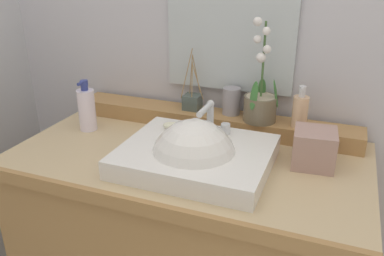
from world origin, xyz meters
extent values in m
cube|color=silver|center=(0.00, 0.43, 1.25)|extent=(2.69, 0.20, 2.50)
cube|color=tan|center=(0.00, 0.00, 0.85)|extent=(1.19, 0.64, 0.04)
cube|color=#A97C48|center=(0.00, -0.32, 0.85)|extent=(1.19, 0.02, 0.04)
cube|color=#A97C48|center=(0.00, 0.25, 0.90)|extent=(1.12, 0.12, 0.06)
cube|color=white|center=(0.05, -0.07, 0.90)|extent=(0.47, 0.39, 0.06)
sphere|color=white|center=(0.05, -0.09, 0.89)|extent=(0.27, 0.27, 0.27)
cylinder|color=silver|center=(0.05, 0.07, 0.99)|extent=(0.02, 0.02, 0.10)
cylinder|color=silver|center=(0.05, 0.01, 1.04)|extent=(0.02, 0.11, 0.02)
sphere|color=silver|center=(0.05, 0.07, 1.04)|extent=(0.03, 0.03, 0.03)
cylinder|color=silver|center=(0.00, 0.07, 0.95)|extent=(0.03, 0.03, 0.04)
cylinder|color=silver|center=(0.11, 0.07, 0.95)|extent=(0.03, 0.03, 0.04)
ellipsoid|color=beige|center=(-0.08, 0.04, 0.95)|extent=(0.07, 0.04, 0.02)
cylinder|color=#6C6049|center=(0.19, 0.23, 0.98)|extent=(0.12, 0.12, 0.09)
cylinder|color=tan|center=(0.19, 0.23, 1.02)|extent=(0.10, 0.10, 0.01)
cylinder|color=#476B38|center=(0.19, 0.23, 1.16)|extent=(0.01, 0.01, 0.26)
ellipsoid|color=#387033|center=(0.17, 0.18, 1.04)|extent=(0.04, 0.04, 0.10)
ellipsoid|color=#387033|center=(0.24, 0.23, 1.04)|extent=(0.03, 0.03, 0.10)
ellipsoid|color=#387033|center=(0.18, 0.27, 1.04)|extent=(0.03, 0.03, 0.08)
sphere|color=white|center=(0.19, 0.21, 1.17)|extent=(0.03, 0.03, 0.03)
sphere|color=white|center=(0.20, 0.21, 1.20)|extent=(0.03, 0.03, 0.03)
sphere|color=white|center=(0.17, 0.22, 1.23)|extent=(0.03, 0.03, 0.03)
sphere|color=white|center=(0.20, 0.21, 1.26)|extent=(0.03, 0.03, 0.03)
sphere|color=white|center=(0.17, 0.21, 1.29)|extent=(0.03, 0.03, 0.03)
cylinder|color=#E5B88E|center=(0.33, 0.22, 0.99)|extent=(0.05, 0.05, 0.11)
cylinder|color=silver|center=(0.33, 0.22, 1.06)|extent=(0.02, 0.02, 0.02)
cylinder|color=silver|center=(0.33, 0.22, 1.07)|extent=(0.02, 0.02, 0.02)
cylinder|color=silver|center=(0.33, 0.21, 1.08)|extent=(0.01, 0.03, 0.01)
cylinder|color=#959098|center=(0.07, 0.26, 0.99)|extent=(0.07, 0.07, 0.10)
cube|color=#495650|center=(-0.08, 0.26, 0.96)|extent=(0.06, 0.06, 0.06)
cylinder|color=#9E7A4C|center=(-0.06, 0.25, 1.05)|extent=(0.05, 0.01, 0.13)
cylinder|color=#9E7A4C|center=(-0.07, 0.28, 1.07)|extent=(0.02, 0.04, 0.17)
cylinder|color=#9E7A4C|center=(-0.09, 0.26, 1.06)|extent=(0.02, 0.02, 0.16)
cylinder|color=#9E7A4C|center=(-0.10, 0.24, 1.08)|extent=(0.04, 0.03, 0.19)
cylinder|color=#9E7A4C|center=(-0.08, 0.24, 1.05)|extent=(0.01, 0.03, 0.14)
cylinder|color=white|center=(-0.44, 0.05, 0.95)|extent=(0.07, 0.07, 0.16)
cylinder|color=navy|center=(-0.44, 0.05, 1.04)|extent=(0.03, 0.03, 0.02)
cylinder|color=navy|center=(-0.44, 0.05, 1.06)|extent=(0.03, 0.03, 0.02)
cylinder|color=navy|center=(-0.44, 0.04, 1.06)|extent=(0.01, 0.04, 0.01)
cube|color=tan|center=(0.40, 0.07, 0.93)|extent=(0.14, 0.14, 0.12)
cube|color=silver|center=(0.04, 0.32, 1.25)|extent=(0.49, 0.02, 0.46)
camera|label=1|loc=(0.46, -1.14, 1.49)|focal=37.63mm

